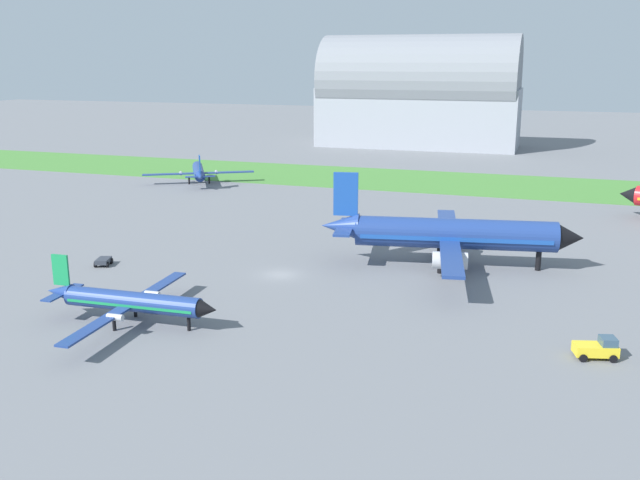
% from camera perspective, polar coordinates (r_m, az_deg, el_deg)
% --- Properties ---
extents(ground_plane, '(600.00, 600.00, 0.00)m').
position_cam_1_polar(ground_plane, '(85.02, -3.21, -2.82)').
color(ground_plane, slate).
extents(grass_taxiway_strip, '(360.00, 28.00, 0.08)m').
position_cam_1_polar(grass_taxiway_strip, '(152.55, 6.81, 4.86)').
color(grass_taxiway_strip, '#478438').
rests_on(grass_taxiway_strip, ground_plane).
extents(airplane_taxiing_turboprop, '(20.59, 17.95, 6.88)m').
position_cam_1_polar(airplane_taxiing_turboprop, '(149.26, -9.80, 5.50)').
color(airplane_taxiing_turboprop, navy).
rests_on(airplane_taxiing_turboprop, ground_plane).
extents(airplane_midfield_jet, '(32.15, 32.62, 11.58)m').
position_cam_1_polar(airplane_midfield_jet, '(88.54, 10.45, 0.47)').
color(airplane_midfield_jet, navy).
rests_on(airplane_midfield_jet, ground_plane).
extents(airplane_foreground_turboprop, '(18.53, 21.65, 6.48)m').
position_cam_1_polar(airplane_foreground_turboprop, '(71.13, -15.18, -4.79)').
color(airplane_foreground_turboprop, navy).
rests_on(airplane_foreground_turboprop, ground_plane).
extents(baggage_cart_near_gate, '(2.38, 2.79, 0.90)m').
position_cam_1_polar(baggage_cart_near_gate, '(92.58, -17.13, -1.64)').
color(baggage_cart_near_gate, '#2D333D').
rests_on(baggage_cart_near_gate, ground_plane).
extents(pushback_tug_midfield, '(3.95, 2.82, 1.95)m').
position_cam_1_polar(pushback_tug_midfield, '(66.16, 21.56, -8.15)').
color(pushback_tug_midfield, yellow).
rests_on(pushback_tug_midfield, ground_plane).
extents(hangar_distant, '(57.53, 25.56, 32.11)m').
position_cam_1_polar(hangar_distant, '(212.52, 8.04, 11.62)').
color(hangar_distant, '#9399A3').
rests_on(hangar_distant, ground_plane).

